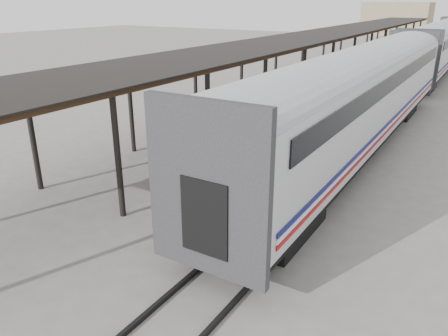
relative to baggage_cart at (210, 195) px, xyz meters
name	(u,v)px	position (x,y,z in m)	size (l,w,h in m)	color
ground	(193,202)	(-0.95, 0.38, -0.65)	(160.00, 160.00, 0.00)	slate
train	(438,45)	(2.24, 34.17, 2.04)	(3.45, 76.01, 4.01)	silver
canopy	(333,33)	(-4.35, 24.38, 3.36)	(4.90, 64.30, 4.15)	#422B19
rails	(433,74)	(2.25, 34.38, -0.59)	(1.54, 150.00, 0.12)	black
building_left	(397,19)	(-10.95, 82.38, 2.35)	(12.00, 8.00, 6.00)	tan
baggage_cart	(210,195)	(0.00, 0.00, 0.00)	(1.35, 2.45, 0.86)	brown
suitcase_stack	(213,178)	(-0.12, 0.36, 0.42)	(1.22, 1.20, 0.60)	#3D3D3F
luggage_tug	(327,83)	(-3.58, 21.47, 0.01)	(1.16, 1.72, 1.43)	maroon
porter	(205,170)	(0.25, -0.65, 1.12)	(0.66, 0.44, 1.82)	navy
pedestrian	(284,90)	(-4.53, 15.73, 0.29)	(1.10, 0.46, 1.87)	black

